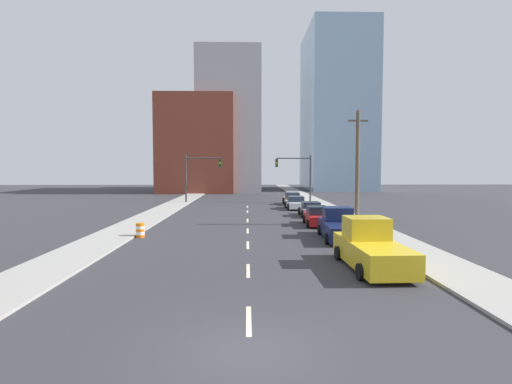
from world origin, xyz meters
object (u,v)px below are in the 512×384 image
Objects in this scene: traffic_signal_right at (300,172)px; sedan_white at (296,203)px; pickup_truck_navy at (339,226)px; traffic_barrel at (140,230)px; utility_pole_right_mid at (357,166)px; sedan_red at (317,217)px; sedan_tan at (292,199)px; traffic_signal_left at (196,172)px; pickup_truck_yellow at (371,248)px; sedan_gray at (311,209)px.

sedan_white is at bearing -100.95° from traffic_signal_right.
sedan_white is (-0.53, 18.93, -0.15)m from pickup_truck_navy.
traffic_signal_right is 6.63× the size of traffic_barrel.
utility_pole_right_mid is 17.60m from traffic_barrel.
traffic_signal_right is at bearing 87.89° from sedan_red.
pickup_truck_navy reaches higher than sedan_tan.
pickup_truck_navy is (12.71, -27.29, -3.30)m from traffic_signal_left.
traffic_signal_right is 21.49m from sedan_red.
traffic_barrel is 13.83m from sedan_red.
traffic_signal_left reaches higher than sedan_white.
traffic_signal_right reaches higher than pickup_truck_navy.
traffic_signal_right is 1.42× the size of sedan_tan.
utility_pole_right_mid is at bearing -52.91° from traffic_signal_left.
traffic_barrel is 0.21× the size of sedan_tan.
pickup_truck_yellow is 13.77m from sedan_red.
traffic_signal_right reaches higher than pickup_truck_yellow.
pickup_truck_navy is (-1.09, -27.29, -3.30)m from traffic_signal_right.
pickup_truck_navy is (13.10, -0.75, 0.34)m from traffic_barrel.
traffic_signal_left is 1.07× the size of pickup_truck_yellow.
traffic_signal_right reaches higher than sedan_gray.
sedan_gray is at bearing -93.68° from traffic_signal_right.
sedan_white is at bearing 55.33° from traffic_barrel.
traffic_signal_left is at bearing 89.16° from traffic_barrel.
pickup_truck_yellow is at bearing -70.44° from traffic_signal_left.
sedan_tan is (0.25, 5.58, 0.03)m from sedan_white.
utility_pole_right_mid reaches higher than sedan_gray.
sedan_tan is (0.03, 32.16, -0.22)m from pickup_truck_yellow.
utility_pole_right_mid is at bearing -62.41° from sedan_gray.
sedan_red is (-0.06, 13.77, -0.22)m from pickup_truck_yellow.
sedan_white is (-3.49, 12.38, -4.06)m from utility_pole_right_mid.
sedan_tan reaches higher than sedan_white.
traffic_signal_right is at bearing 0.00° from traffic_signal_left.
traffic_signal_left is at bearing 108.08° from pickup_truck_yellow.
pickup_truck_navy is at bearing -88.84° from sedan_white.
traffic_signal_right reaches higher than traffic_barrel.
traffic_barrel is 0.21× the size of sedan_red.
utility_pole_right_mid reaches higher than traffic_signal_left.
traffic_signal_right is at bearing 87.62° from sedan_gray.
traffic_signal_right is 4.61m from sedan_tan.
traffic_signal_right is 1.07× the size of pickup_truck_yellow.
traffic_barrel is 15.32m from pickup_truck_yellow.
sedan_gray is at bearing -84.82° from sedan_white.
pickup_truck_yellow is 26.58m from sedan_white.
traffic_signal_right is 1.34× the size of sedan_white.
pickup_truck_yellow is 19.96m from sedan_gray.
pickup_truck_navy is at bearing -65.02° from traffic_signal_left.
sedan_gray is (12.84, -14.99, -3.49)m from traffic_signal_left.
pickup_truck_navy is at bearing 86.24° from pickup_truck_yellow.
sedan_tan is at bearing 91.55° from sedan_red.
pickup_truck_navy is at bearing -92.47° from sedan_tan.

